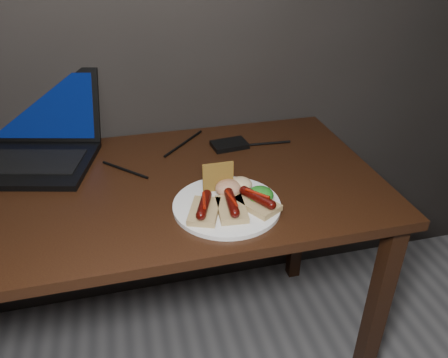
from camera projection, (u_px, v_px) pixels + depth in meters
The scene contains 12 objects.
desk at pixel (142, 211), 1.29m from camera, with size 1.40×0.70×0.75m.
laptop at pixel (34, 143), 1.37m from camera, with size 0.45×0.45×0.25m.
hard_drive at pixel (229, 145), 1.46m from camera, with size 0.12×0.08×0.02m, color black.
desk_cables at pixel (144, 159), 1.37m from camera, with size 0.93×0.32×0.01m.
plate at pixel (227, 205), 1.15m from camera, with size 0.28×0.28×0.01m, color white.
bread_sausage_left at pixel (204, 208), 1.10m from camera, with size 0.11×0.13×0.04m.
bread_sausage_center at pixel (232, 206), 1.11m from camera, with size 0.08×0.12×0.04m.
bread_sausage_right at pixel (257, 201), 1.12m from camera, with size 0.12×0.13×0.04m.
crispbread at pixel (218, 177), 1.18m from camera, with size 0.09×0.01×0.09m, color #A4772D.
salad_greens at pixel (260, 195), 1.15m from camera, with size 0.07×0.07×0.04m, color #194F0F.
salsa_mound at pixel (228, 188), 1.17m from camera, with size 0.07×0.07×0.04m, color maroon.
coleslaw_mound at pixel (241, 184), 1.20m from camera, with size 0.06×0.06×0.04m, color beige.
Camera 1 is at (-0.02, 0.29, 1.40)m, focal length 35.00 mm.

